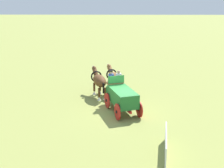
% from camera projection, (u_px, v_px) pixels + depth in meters
% --- Properties ---
extents(ground_plane, '(220.00, 220.00, 0.00)m').
position_uv_depth(ground_plane, '(122.00, 112.00, 21.35)').
color(ground_plane, olive).
extents(show_wagon, '(5.77, 2.67, 2.65)m').
position_uv_depth(show_wagon, '(122.00, 96.00, 21.20)').
color(show_wagon, '#236B2D').
rests_on(show_wagon, ground).
extents(draft_horse_near, '(3.12, 1.55, 2.18)m').
position_uv_depth(draft_horse_near, '(99.00, 81.00, 24.28)').
color(draft_horse_near, brown).
rests_on(draft_horse_near, ground).
extents(draft_horse_off, '(3.07, 1.52, 2.26)m').
position_uv_depth(draft_horse_off, '(114.00, 79.00, 24.64)').
color(draft_horse_off, brown).
rests_on(draft_horse_off, ground).
extents(sponsor_banner, '(3.17, 0.54, 1.10)m').
position_uv_depth(sponsor_banner, '(166.00, 144.00, 15.64)').
color(sponsor_banner, silver).
rests_on(sponsor_banner, ground).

